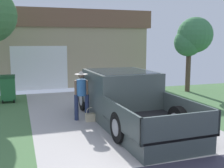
# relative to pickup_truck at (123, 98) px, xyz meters

# --- Properties ---
(pickup_truck) EXTENTS (2.28, 5.65, 1.59)m
(pickup_truck) POSITION_rel_pickup_truck_xyz_m (0.00, 0.00, 0.00)
(pickup_truck) COLOR #414D4B
(pickup_truck) RESTS_ON ground
(person_with_hat) EXTENTS (0.47, 0.41, 1.61)m
(person_with_hat) POSITION_rel_pickup_truck_xyz_m (-1.29, 0.42, 0.21)
(person_with_hat) COLOR navy
(person_with_hat) RESTS_ON ground
(handbag) EXTENTS (0.34, 0.21, 0.45)m
(handbag) POSITION_rel_pickup_truck_xyz_m (-1.04, 0.19, -0.59)
(handbag) COLOR beige
(handbag) RESTS_ON ground
(house_with_garage) EXTENTS (11.26, 5.42, 4.24)m
(house_with_garage) POSITION_rel_pickup_truck_xyz_m (-1.45, 9.38, 1.42)
(house_with_garage) COLOR tan
(house_with_garage) RESTS_ON ground
(neighbor_tree) EXTENTS (1.88, 2.03, 3.71)m
(neighbor_tree) POSITION_rel_pickup_truck_xyz_m (5.10, 3.91, 1.93)
(neighbor_tree) COLOR brown
(neighbor_tree) RESTS_ON ground
(wheeled_trash_bin) EXTENTS (0.60, 0.72, 1.12)m
(wheeled_trash_bin) POSITION_rel_pickup_truck_xyz_m (-3.65, 4.09, -0.12)
(wheeled_trash_bin) COLOR #286B38
(wheeled_trash_bin) RESTS_ON ground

